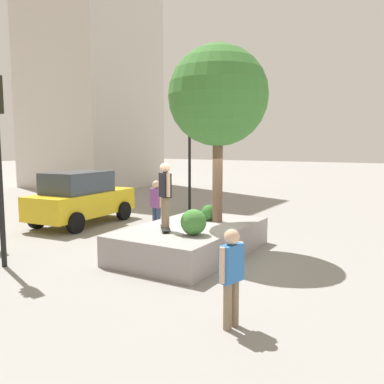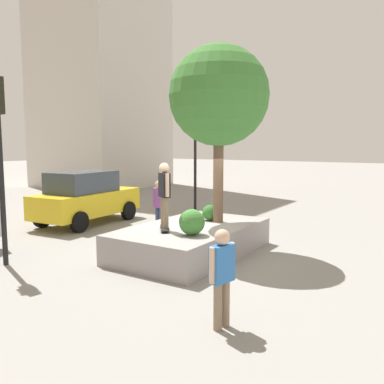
% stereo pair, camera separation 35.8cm
% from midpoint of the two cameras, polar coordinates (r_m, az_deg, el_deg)
% --- Properties ---
extents(ground_plane, '(120.00, 120.00, 0.00)m').
position_cam_midpoint_polar(ground_plane, '(10.81, 0.07, -8.72)').
color(ground_plane, gray).
extents(planter_ledge, '(4.36, 2.58, 0.75)m').
position_cam_midpoint_polar(planter_ledge, '(10.73, 0.96, -6.77)').
color(planter_ledge, gray).
rests_on(planter_ledge, ground).
extents(plaza_tree, '(2.70, 2.70, 4.79)m').
position_cam_midpoint_polar(plaza_tree, '(11.11, 4.77, 13.33)').
color(plaza_tree, brown).
rests_on(plaza_tree, planter_ledge).
extents(boxwood_shrub, '(0.45, 0.45, 0.45)m').
position_cam_midpoint_polar(boxwood_shrub, '(11.39, 3.48, -2.93)').
color(boxwood_shrub, '#2D6628').
rests_on(boxwood_shrub, planter_ledge).
extents(hedge_clump, '(0.62, 0.62, 0.62)m').
position_cam_midpoint_polar(hedge_clump, '(9.54, 1.07, -4.29)').
color(hedge_clump, '#3D7A33').
rests_on(hedge_clump, planter_ledge).
extents(skateboard, '(0.76, 0.66, 0.07)m').
position_cam_midpoint_polar(skateboard, '(10.11, -2.87, -5.12)').
color(skateboard, black).
rests_on(skateboard, planter_ledge).
extents(skateboarder, '(0.40, 0.47, 1.61)m').
position_cam_midpoint_polar(skateboarder, '(9.96, -2.91, 0.22)').
color(skateboarder, '#847056').
rests_on(skateboarder, skateboard).
extents(taxi_cab, '(4.25, 2.20, 1.92)m').
position_cam_midpoint_polar(taxi_cab, '(15.12, -14.14, -0.72)').
color(taxi_cab, gold).
rests_on(taxi_cab, ground).
extents(traffic_light_corner, '(0.37, 0.37, 4.34)m').
position_cam_midpoint_polar(traffic_light_corner, '(17.60, 1.01, 7.01)').
color(traffic_light_corner, black).
rests_on(traffic_light_corner, ground).
extents(pedestrian_crossing, '(0.53, 0.27, 1.59)m').
position_cam_midpoint_polar(pedestrian_crossing, '(6.39, 5.88, -11.16)').
color(pedestrian_crossing, '#847056').
rests_on(pedestrian_crossing, ground).
extents(passerby_with_bag, '(0.31, 0.56, 1.71)m').
position_cam_midpoint_polar(passerby_with_bag, '(13.33, -3.89, -1.45)').
color(passerby_with_bag, navy).
rests_on(passerby_with_bag, ground).
extents(brick_midrise, '(7.18, 7.21, 21.55)m').
position_cam_midpoint_polar(brick_midrise, '(30.40, -12.65, 21.60)').
color(brick_midrise, beige).
rests_on(brick_midrise, ground).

